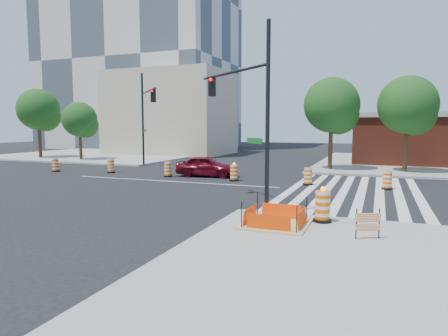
# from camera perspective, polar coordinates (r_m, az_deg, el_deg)

# --- Properties ---
(ground) EXTENTS (120.00, 120.00, 0.00)m
(ground) POSITION_cam_1_polar(r_m,az_deg,el_deg) (25.37, -7.64, -1.91)
(ground) COLOR black
(ground) RESTS_ON ground
(sidewalk_nw) EXTENTS (22.00, 22.00, 0.15)m
(sidewalk_nw) POSITION_cam_1_polar(r_m,az_deg,el_deg) (50.21, -15.72, 1.94)
(sidewalk_nw) COLOR gray
(sidewalk_nw) RESTS_ON ground
(crosswalk_east) EXTENTS (6.75, 13.50, 0.01)m
(crosswalk_east) POSITION_cam_1_polar(r_m,az_deg,el_deg) (22.28, 17.87, -3.24)
(crosswalk_east) COLOR silver
(crosswalk_east) RESTS_ON ground
(lane_centerline) EXTENTS (14.00, 0.12, 0.01)m
(lane_centerline) POSITION_cam_1_polar(r_m,az_deg,el_deg) (25.37, -7.64, -1.90)
(lane_centerline) COLOR silver
(lane_centerline) RESTS_ON ground
(excavation_pit) EXTENTS (2.20, 2.20, 0.90)m
(excavation_pit) POSITION_cam_1_polar(r_m,az_deg,el_deg) (13.76, 7.33, -7.77)
(excavation_pit) COLOR tan
(excavation_pit) RESTS_ON ground
(tower_nw) EXTENTS (28.00, 18.00, 45.00)m
(tower_nw) POSITION_cam_1_polar(r_m,az_deg,el_deg) (69.31, -11.99, 21.86)
(tower_nw) COLOR silver
(tower_nw) RESTS_ON ground
(beige_midrise) EXTENTS (14.00, 10.00, 10.00)m
(beige_midrise) POSITION_cam_1_polar(r_m,az_deg,el_deg) (50.21, -7.57, 7.74)
(beige_midrise) COLOR #B8A98D
(beige_midrise) RESTS_ON ground
(red_coupe) EXTENTS (4.37, 2.08, 1.44)m
(red_coupe) POSITION_cam_1_polar(r_m,az_deg,el_deg) (27.47, -2.45, 0.26)
(red_coupe) COLOR #520712
(red_coupe) RESTS_ON ground
(signal_pole_se) EXTENTS (4.33, 3.64, 7.32)m
(signal_pole_se) POSITION_cam_1_polar(r_m,az_deg,el_deg) (16.80, 3.23, 9.47)
(signal_pole_se) COLOR black
(signal_pole_se) RESTS_ON ground
(signal_pole_nw) EXTENTS (4.05, 4.48, 7.82)m
(signal_pole_nw) POSITION_cam_1_polar(r_m,az_deg,el_deg) (33.80, -11.11, 8.16)
(signal_pole_nw) COLOR black
(signal_pole_nw) RESTS_ON ground
(pit_drum) EXTENTS (0.64, 0.64, 1.26)m
(pit_drum) POSITION_cam_1_polar(r_m,az_deg,el_deg) (14.37, 13.90, -5.47)
(pit_drum) COLOR black
(pit_drum) RESTS_ON ground
(barricade) EXTENTS (0.72, 0.38, 0.93)m
(barricade) POSITION_cam_1_polar(r_m,az_deg,el_deg) (12.64, 19.86, -7.29)
(barricade) COLOR #F16505
(barricade) RESTS_ON ground
(tree_north_a) EXTENTS (4.33, 4.33, 7.36)m
(tree_north_a) POSITION_cam_1_polar(r_m,az_deg,el_deg) (46.60, -24.90, 7.29)
(tree_north_a) COLOR #382314
(tree_north_a) RESTS_ON ground
(tree_north_b) EXTENTS (3.43, 3.42, 5.82)m
(tree_north_b) POSITION_cam_1_polar(r_m,az_deg,el_deg) (42.18, -19.84, 6.27)
(tree_north_b) COLOR #382314
(tree_north_b) RESTS_ON ground
(tree_north_c) EXTENTS (4.22, 4.22, 7.17)m
(tree_north_c) POSITION_cam_1_polar(r_m,az_deg,el_deg) (31.98, 15.20, 8.22)
(tree_north_c) COLOR #382314
(tree_north_c) RESTS_ON ground
(tree_north_d) EXTENTS (4.16, 4.16, 7.07)m
(tree_north_d) POSITION_cam_1_polar(r_m,az_deg,el_deg) (31.89, 24.83, 7.77)
(tree_north_d) COLOR #382314
(tree_north_d) RESTS_ON ground
(median_drum_0) EXTENTS (0.60, 0.60, 1.02)m
(median_drum_0) POSITION_cam_1_polar(r_m,az_deg,el_deg) (33.07, -22.93, 0.35)
(median_drum_0) COLOR black
(median_drum_0) RESTS_ON ground
(median_drum_1) EXTENTS (0.60, 0.60, 1.02)m
(median_drum_1) POSITION_cam_1_polar(r_m,az_deg,el_deg) (30.87, -15.83, 0.23)
(median_drum_1) COLOR black
(median_drum_1) RESTS_ON ground
(median_drum_2) EXTENTS (0.60, 0.60, 1.02)m
(median_drum_2) POSITION_cam_1_polar(r_m,az_deg,el_deg) (27.66, -8.01, -0.25)
(median_drum_2) COLOR black
(median_drum_2) RESTS_ON ground
(median_drum_3) EXTENTS (0.60, 0.60, 1.18)m
(median_drum_3) POSITION_cam_1_polar(r_m,az_deg,el_deg) (25.34, 1.44, -0.75)
(median_drum_3) COLOR black
(median_drum_3) RESTS_ON ground
(median_drum_4) EXTENTS (0.60, 0.60, 1.02)m
(median_drum_4) POSITION_cam_1_polar(r_m,az_deg,el_deg) (24.07, 11.90, -1.27)
(median_drum_4) COLOR black
(median_drum_4) RESTS_ON ground
(median_drum_5) EXTENTS (0.60, 0.60, 1.02)m
(median_drum_5) POSITION_cam_1_polar(r_m,az_deg,el_deg) (23.68, 22.30, -1.71)
(median_drum_5) COLOR black
(median_drum_5) RESTS_ON ground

